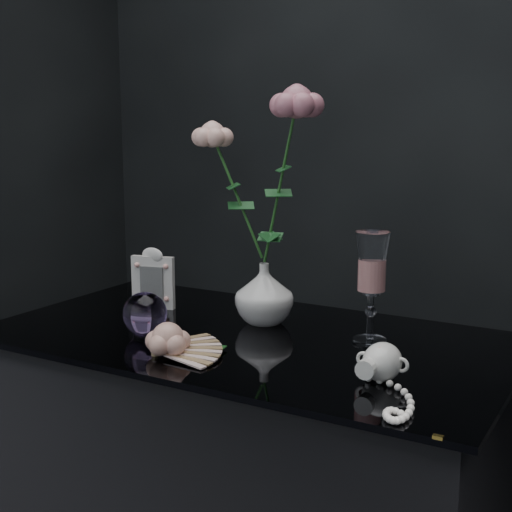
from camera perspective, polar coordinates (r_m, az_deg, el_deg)
The scene contains 9 objects.
table at distance 1.61m, azimuth -0.67°, elevation -19.40°, with size 1.05×0.58×0.76m.
vase at distance 1.52m, azimuth 0.65°, elevation -3.02°, with size 0.13×0.13×0.13m, color white.
wine_glass at distance 1.40m, azimuth 9.21°, elevation -2.52°, with size 0.07×0.07×0.22m, color white, non-canonical shape.
picture_frame at distance 1.66m, azimuth -8.24°, elevation -1.75°, with size 0.11×0.08×0.14m, color silver, non-canonical shape.
paperweight at distance 1.46m, azimuth -8.87°, elevation -4.60°, with size 0.09×0.09×0.09m, color #A57FCF, non-canonical shape.
paper_fan at distance 1.34m, azimuth -8.06°, elevation -7.35°, with size 0.25×0.19×0.03m, color beige, non-canonical shape.
loose_rose at distance 1.33m, azimuth -7.08°, elevation -6.61°, with size 0.14×0.18×0.06m, color #D99F8C, non-canonical shape.
pearl_jar at distance 1.22m, azimuth 10.07°, elevation -8.21°, with size 0.22×0.23×0.07m, color white, non-canonical shape.
roses at distance 1.48m, azimuth 0.42°, elevation 6.76°, with size 0.27×0.12×0.42m.
Camera 1 is at (0.71, -1.15, 1.18)m, focal length 50.00 mm.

